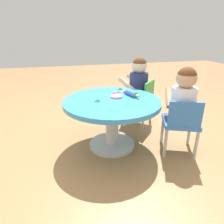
% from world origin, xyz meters
% --- Properties ---
extents(ground_plane, '(10.00, 10.00, 0.00)m').
position_xyz_m(ground_plane, '(0.00, 0.00, 0.00)').
color(ground_plane, '#9E7247').
extents(craft_table, '(0.89, 0.89, 0.48)m').
position_xyz_m(craft_table, '(0.00, 0.00, 0.37)').
color(craft_table, silver).
rests_on(craft_table, ground).
extents(child_chair_left, '(0.39, 0.39, 0.54)m').
position_xyz_m(child_chair_left, '(-0.26, -0.57, 0.31)').
color(child_chair_left, '#B7B7BC').
rests_on(child_chair_left, ground).
extents(seated_child_left, '(0.42, 0.38, 0.51)m').
position_xyz_m(seated_child_left, '(-0.23, -0.58, 0.53)').
color(seated_child_left, '#3F4772').
rests_on(seated_child_left, ground).
extents(child_chair_right, '(0.42, 0.42, 0.54)m').
position_xyz_m(child_chair_right, '(0.43, -0.46, 0.31)').
color(child_chair_right, '#B7B7BC').
rests_on(child_chair_right, ground).
extents(seated_child_right, '(0.43, 0.44, 0.51)m').
position_xyz_m(seated_child_right, '(0.45, -0.43, 0.53)').
color(seated_child_right, '#3F4772').
rests_on(seated_child_right, ground).
extents(rolling_pin, '(0.23, 0.09, 0.05)m').
position_xyz_m(rolling_pin, '(0.07, -0.21, 0.50)').
color(rolling_pin, '#3F72CC').
rests_on(rolling_pin, craft_table).
extents(craft_scissors, '(0.08, 0.14, 0.01)m').
position_xyz_m(craft_scissors, '(0.20, -0.15, 0.48)').
color(craft_scissors, silver).
rests_on(craft_scissors, craft_table).
extents(playdough_blob_0, '(0.11, 0.11, 0.02)m').
position_xyz_m(playdough_blob_0, '(0.06, -0.06, 0.49)').
color(playdough_blob_0, pink).
rests_on(playdough_blob_0, craft_table).
extents(cookie_cutter_0, '(0.05, 0.05, 0.01)m').
position_xyz_m(cookie_cutter_0, '(-0.01, 0.14, 0.48)').
color(cookie_cutter_0, '#4CB259').
rests_on(cookie_cutter_0, craft_table).
extents(cookie_cutter_1, '(0.05, 0.05, 0.01)m').
position_xyz_m(cookie_cutter_1, '(0.17, -0.07, 0.48)').
color(cookie_cutter_1, '#D83FA5').
rests_on(cookie_cutter_1, craft_table).
extents(cookie_cutter_2, '(0.05, 0.05, 0.01)m').
position_xyz_m(cookie_cutter_2, '(0.32, -0.17, 0.48)').
color(cookie_cutter_2, '#4CB259').
rests_on(cookie_cutter_2, craft_table).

